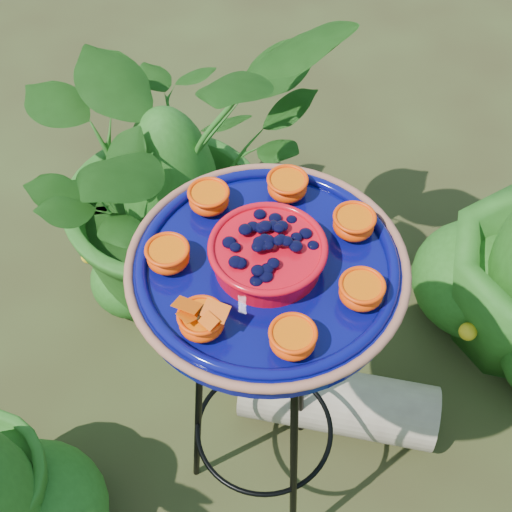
# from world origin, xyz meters

# --- Properties ---
(ground_plane) EXTENTS (20.00, 20.00, 0.00)m
(ground_plane) POSITION_xyz_m (0.00, 0.00, 0.00)
(ground_plane) COLOR #2D2414
(ground_plane) RESTS_ON ground
(tripod_stand) EXTENTS (0.43, 0.43, 0.91)m
(tripod_stand) POSITION_xyz_m (-0.08, 0.03, 0.55)
(tripod_stand) COLOR black
(tripod_stand) RESTS_ON ground
(feeder_dish) EXTENTS (0.60, 0.60, 0.11)m
(feeder_dish) POSITION_xyz_m (-0.08, 0.03, 0.95)
(feeder_dish) COLOR #07095A
(feeder_dish) RESTS_ON tripod_stand
(driftwood_log) EXTENTS (0.55, 0.20, 0.18)m
(driftwood_log) POSITION_xyz_m (0.08, 0.27, 0.09)
(driftwood_log) COLOR tan
(driftwood_log) RESTS_ON ground
(shrub_back_left) EXTENTS (1.14, 1.16, 0.98)m
(shrub_back_left) POSITION_xyz_m (-0.51, 0.66, 0.49)
(shrub_back_left) COLOR #215316
(shrub_back_left) RESTS_ON ground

